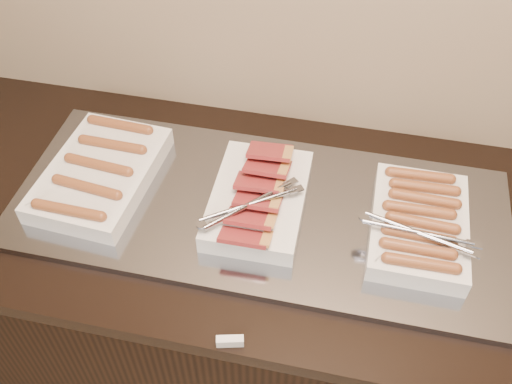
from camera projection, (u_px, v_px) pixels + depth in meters
counter at (257, 307)px, 1.73m from camera, size 2.06×0.76×0.90m
warming_tray at (259, 209)px, 1.40m from camera, size 1.20×0.50×0.02m
dish_left at (100, 173)px, 1.43m from camera, size 0.27×0.38×0.07m
dish_center at (258, 199)px, 1.36m from camera, size 0.24×0.35×0.09m
dish_right at (419, 224)px, 1.31m from camera, size 0.27×0.32×0.08m
label_holder at (230, 341)px, 1.15m from camera, size 0.06×0.03×0.02m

